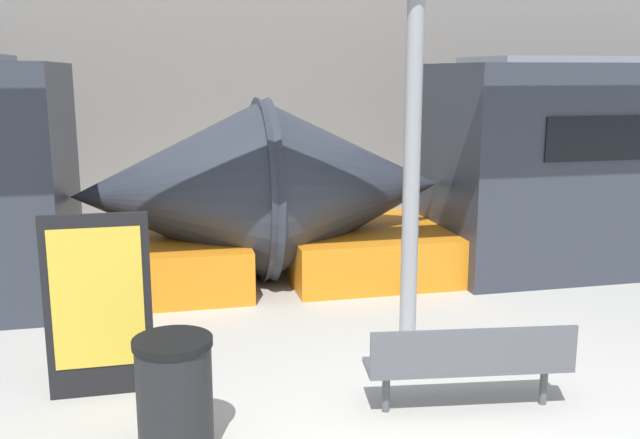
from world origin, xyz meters
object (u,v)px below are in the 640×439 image
trash_bin (175,396)px  support_column_near (412,164)px  bench_near (470,360)px  poster_board (98,305)px

trash_bin → support_column_near: support_column_near is taller
bench_near → support_column_near: (0.11, 1.88, 1.50)m
poster_board → trash_bin: bearing=-62.4°
trash_bin → poster_board: size_ratio=0.55×
poster_board → support_column_near: 3.57m
bench_near → poster_board: 3.40m
bench_near → poster_board: (-3.20, 1.10, 0.39)m
bench_near → poster_board: bearing=168.4°
poster_board → support_column_near: bearing=13.4°
bench_near → trash_bin: trash_bin is taller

